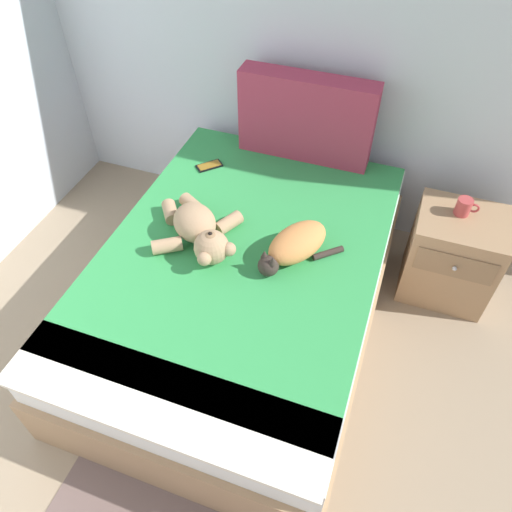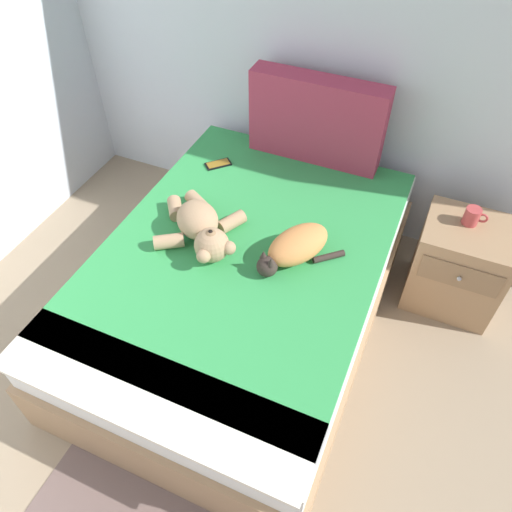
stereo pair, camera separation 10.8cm
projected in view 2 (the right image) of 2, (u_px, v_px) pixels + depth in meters
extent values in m
plane|color=gray|center=(244.00, 481.00, 2.18)|extent=(9.89, 9.89, 0.00)
cube|color=silver|center=(395.00, 36.00, 2.46)|extent=(4.08, 0.06, 2.50)
cube|color=#9E7A56|center=(244.00, 300.00, 2.67)|extent=(1.37, 1.97, 0.33)
cube|color=white|center=(243.00, 268.00, 2.48)|extent=(1.33, 1.91, 0.20)
cube|color=green|center=(247.00, 244.00, 2.43)|extent=(1.32, 1.77, 0.02)
cube|color=silver|center=(152.00, 395.00, 1.87)|extent=(1.32, 0.32, 0.02)
cube|color=#A5334C|center=(317.00, 120.00, 2.75)|extent=(0.77, 0.15, 0.49)
ellipsoid|color=#D18447|center=(298.00, 244.00, 2.31)|extent=(0.33, 0.39, 0.15)
sphere|color=#332823|center=(267.00, 266.00, 2.25)|extent=(0.10, 0.10, 0.10)
cone|color=#332823|center=(271.00, 261.00, 2.19)|extent=(0.04, 0.04, 0.04)
cone|color=#332823|center=(263.00, 255.00, 2.22)|extent=(0.04, 0.04, 0.04)
cylinder|color=#332823|center=(329.00, 257.00, 2.34)|extent=(0.14, 0.13, 0.03)
ellipsoid|color=#332823|center=(278.00, 256.00, 2.33)|extent=(0.10, 0.11, 0.04)
ellipsoid|color=tan|center=(197.00, 220.00, 2.42)|extent=(0.32, 0.31, 0.17)
sphere|color=tan|center=(212.00, 245.00, 2.30)|extent=(0.17, 0.17, 0.17)
sphere|color=#8E6B49|center=(211.00, 236.00, 2.26)|extent=(0.07, 0.07, 0.07)
sphere|color=black|center=(211.00, 232.00, 2.23)|extent=(0.02, 0.02, 0.02)
sphere|color=tan|center=(229.00, 248.00, 2.27)|extent=(0.07, 0.07, 0.07)
sphere|color=tan|center=(203.00, 256.00, 2.24)|extent=(0.07, 0.07, 0.07)
cylinder|color=tan|center=(232.00, 222.00, 2.48)|extent=(0.13, 0.16, 0.07)
cylinder|color=tan|center=(197.00, 202.00, 2.58)|extent=(0.15, 0.13, 0.07)
cylinder|color=tan|center=(169.00, 241.00, 2.38)|extent=(0.16, 0.14, 0.07)
cylinder|color=tan|center=(175.00, 208.00, 2.55)|extent=(0.14, 0.15, 0.07)
cube|color=black|center=(218.00, 164.00, 2.87)|extent=(0.15, 0.16, 0.01)
cube|color=olive|center=(218.00, 163.00, 2.86)|extent=(0.13, 0.13, 0.00)
cube|color=#9E7A56|center=(458.00, 265.00, 2.71)|extent=(0.47, 0.40, 0.55)
cube|color=#866849|center=(460.00, 277.00, 2.49)|extent=(0.40, 0.01, 0.15)
sphere|color=#B2B2B7|center=(459.00, 279.00, 2.48)|extent=(0.02, 0.02, 0.02)
cylinder|color=#B23F3F|center=(472.00, 216.00, 2.50)|extent=(0.08, 0.08, 0.09)
torus|color=#B23F3F|center=(483.00, 218.00, 2.49)|extent=(0.06, 0.01, 0.06)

